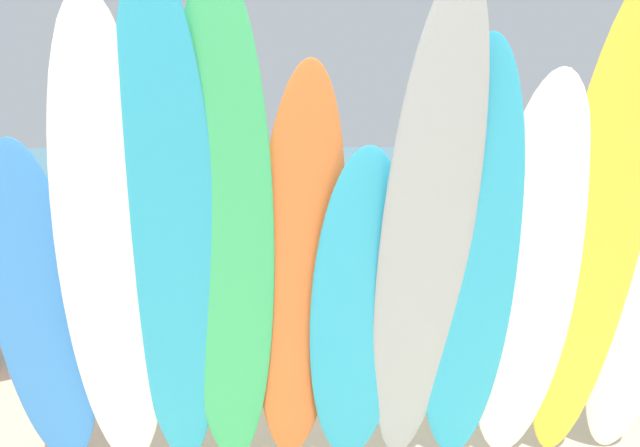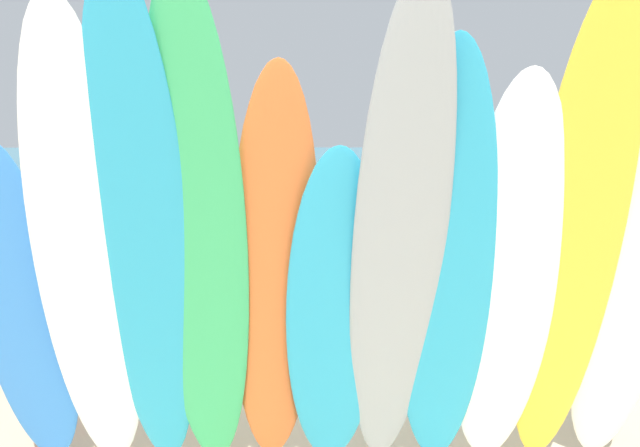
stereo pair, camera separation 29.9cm
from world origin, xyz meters
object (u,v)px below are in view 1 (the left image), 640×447
(surfboard_blue_0, at_px, (42,317))
(surfboard_green_3, at_px, (226,253))
(surfboard_teal_2, at_px, (170,253))
(distant_boat, at_px, (205,174))
(surfboard_rack, at_px, (341,358))
(surfboard_white_1, at_px, (112,268))
(surfboard_orange_4, at_px, (299,285))
(surfboard_grey_6, at_px, (425,253))
(beachgoer_midbeach, at_px, (273,214))
(surfboard_teal_7, at_px, (469,276))
(surfboard_teal_5, at_px, (357,319))
(surfboard_white_8, at_px, (528,287))
(beachgoer_by_water, at_px, (520,198))
(surfboard_yellow_9, at_px, (593,251))
(beachgoer_near_rack, at_px, (189,200))

(surfboard_blue_0, height_order, surfboard_green_3, surfboard_green_3)
(surfboard_teal_2, distance_m, distant_boat, 23.06)
(surfboard_rack, bearing_deg, surfboard_green_3, -128.53)
(surfboard_white_1, xyz_separation_m, surfboard_orange_4, (0.93, 0.15, -0.13))
(surfboard_grey_6, relative_size, beachgoer_midbeach, 1.78)
(surfboard_white_1, xyz_separation_m, surfboard_teal_7, (1.81, 0.07, -0.08))
(surfboard_orange_4, relative_size, surfboard_teal_5, 1.21)
(surfboard_rack, bearing_deg, surfboard_teal_2, -137.60)
(distant_boat, bearing_deg, surfboard_grey_6, -82.02)
(surfboard_white_8, relative_size, beachgoer_midbeach, 1.49)
(surfboard_green_3, relative_size, surfboard_orange_4, 1.18)
(surfboard_blue_0, distance_m, beachgoer_by_water, 6.96)
(surfboard_orange_4, height_order, beachgoer_midbeach, surfboard_orange_4)
(beachgoer_by_water, bearing_deg, surfboard_teal_5, 166.33)
(surfboard_white_8, bearing_deg, surfboard_green_3, -173.16)
(surfboard_teal_2, relative_size, distant_boat, 0.89)
(beachgoer_midbeach, bearing_deg, surfboard_rack, -62.62)
(surfboard_green_3, xyz_separation_m, distant_boat, (-2.22, 22.92, -1.23))
(surfboard_blue_0, xyz_separation_m, surfboard_teal_5, (1.67, -0.07, -0.02))
(surfboard_orange_4, bearing_deg, surfboard_teal_5, -1.81)
(beachgoer_by_water, bearing_deg, surfboard_green_3, 161.66)
(surfboard_orange_4, height_order, surfboard_white_8, surfboard_orange_4)
(surfboard_rack, height_order, surfboard_yellow_9, surfboard_yellow_9)
(surfboard_yellow_9, bearing_deg, beachgoer_by_water, 77.30)
(surfboard_teal_2, xyz_separation_m, surfboard_teal_7, (1.52, 0.09, -0.15))
(surfboard_orange_4, relative_size, surfboard_teal_7, 0.95)
(surfboard_rack, distance_m, surfboard_yellow_9, 1.68)
(surfboard_teal_2, distance_m, surfboard_orange_4, 0.69)
(beachgoer_by_water, bearing_deg, surfboard_blue_0, 153.66)
(surfboard_rack, relative_size, beachgoer_by_water, 2.06)
(surfboard_white_1, xyz_separation_m, surfboard_teal_2, (0.29, -0.02, 0.07))
(surfboard_yellow_9, bearing_deg, distant_boat, 102.39)
(surfboard_grey_6, xyz_separation_m, distant_boat, (-3.21, 22.94, -1.22))
(surfboard_white_1, height_order, surfboard_orange_4, surfboard_white_1)
(surfboard_grey_6, distance_m, surfboard_white_8, 0.62)
(surfboard_blue_0, relative_size, beachgoer_near_rack, 1.32)
(surfboard_green_3, bearing_deg, surfboard_yellow_9, 0.06)
(surfboard_orange_4, height_order, distant_boat, surfboard_orange_4)
(surfboard_orange_4, height_order, beachgoer_near_rack, surfboard_orange_4)
(beachgoer_by_water, bearing_deg, surfboard_teal_2, 159.80)
(surfboard_grey_6, xyz_separation_m, surfboard_yellow_9, (0.88, 0.03, -0.00))
(surfboard_grey_6, bearing_deg, beachgoer_by_water, 63.95)
(surfboard_grey_6, bearing_deg, beachgoer_midbeach, 95.92)
(surfboard_teal_5, distance_m, surfboard_grey_6, 0.53)
(surfboard_teal_2, xyz_separation_m, surfboard_green_3, (0.27, 0.02, -0.01))
(surfboard_grey_6, xyz_separation_m, beachgoer_midbeach, (-0.77, 4.81, -0.41))
(surfboard_rack, bearing_deg, surfboard_orange_4, -112.77)
(surfboard_white_1, height_order, beachgoer_midbeach, surfboard_white_1)
(beachgoer_by_water, bearing_deg, surfboard_rack, 163.08)
(surfboard_grey_6, bearing_deg, surfboard_teal_5, 146.97)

